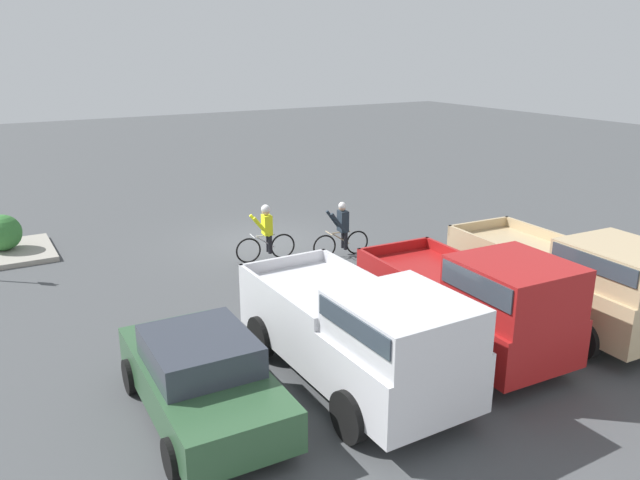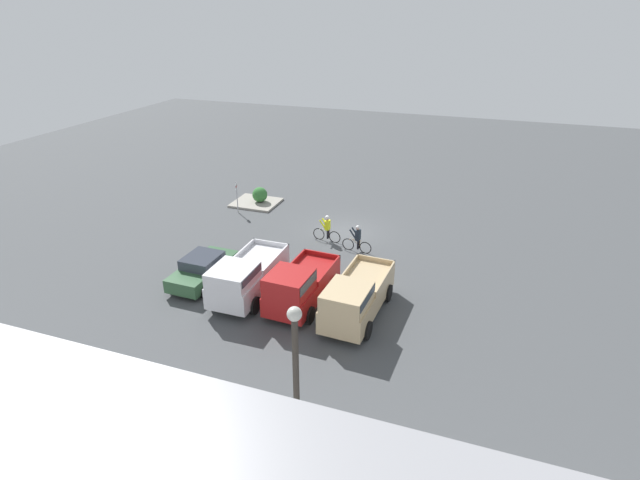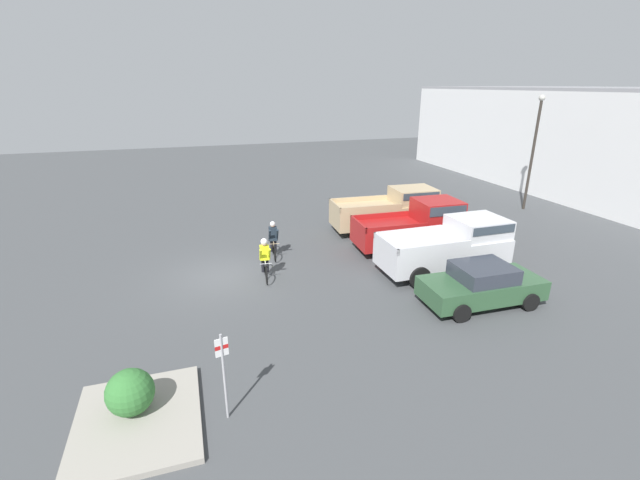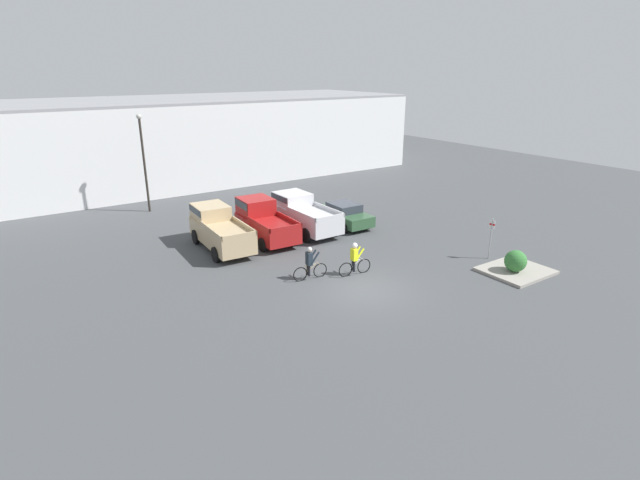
{
  "view_description": "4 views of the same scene",
  "coord_description": "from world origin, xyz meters",
  "px_view_note": "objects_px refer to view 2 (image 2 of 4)",
  "views": [
    {
      "loc": [
        8.12,
        17.54,
        6.04
      ],
      "look_at": [
        0.29,
        4.08,
        1.2
      ],
      "focal_mm": 35.0,
      "sensor_mm": 36.0,
      "label": 1
    },
    {
      "loc": [
        -8.15,
        27.89,
        13.05
      ],
      "look_at": [
        0.29,
        4.08,
        1.2
      ],
      "focal_mm": 28.0,
      "sensor_mm": 36.0,
      "label": 2
    },
    {
      "loc": [
        16.32,
        -1.06,
        7.37
      ],
      "look_at": [
        0.29,
        4.08,
        1.2
      ],
      "focal_mm": 24.0,
      "sensor_mm": 36.0,
      "label": 3
    },
    {
      "loc": [
        -13.56,
        -16.32,
        9.8
      ],
      "look_at": [
        0.29,
        4.08,
        1.2
      ],
      "focal_mm": 28.0,
      "sensor_mm": 36.0,
      "label": 4
    }
  ],
  "objects_px": {
    "shrub": "(260,195)",
    "sedan_0": "(203,269)",
    "cyclist_1": "(357,239)",
    "pickup_truck_0": "(356,297)",
    "cyclist_0": "(327,228)",
    "fire_lane_sign": "(237,194)",
    "pickup_truck_1": "(299,285)",
    "lamppost": "(297,401)",
    "pickup_truck_2": "(246,276)"
  },
  "relations": [
    {
      "from": "shrub",
      "to": "sedan_0",
      "type": "bearing_deg",
      "value": 101.0
    },
    {
      "from": "sedan_0",
      "to": "cyclist_1",
      "type": "xyz_separation_m",
      "value": [
        -6.58,
        -6.05,
        0.08
      ]
    },
    {
      "from": "pickup_truck_0",
      "to": "cyclist_0",
      "type": "xyz_separation_m",
      "value": [
        3.92,
        -7.51,
        -0.3
      ]
    },
    {
      "from": "cyclist_0",
      "to": "fire_lane_sign",
      "type": "xyz_separation_m",
      "value": [
        7.34,
        -2.32,
        0.51
      ]
    },
    {
      "from": "sedan_0",
      "to": "fire_lane_sign",
      "type": "height_order",
      "value": "fire_lane_sign"
    },
    {
      "from": "pickup_truck_0",
      "to": "pickup_truck_1",
      "type": "relative_size",
      "value": 1.1
    },
    {
      "from": "shrub",
      "to": "cyclist_1",
      "type": "bearing_deg",
      "value": 149.32
    },
    {
      "from": "lamppost",
      "to": "shrub",
      "type": "distance_m",
      "value": 24.88
    },
    {
      "from": "pickup_truck_2",
      "to": "lamppost",
      "type": "xyz_separation_m",
      "value": [
        -6.7,
        9.85,
        2.83
      ]
    },
    {
      "from": "pickup_truck_1",
      "to": "shrub",
      "type": "xyz_separation_m",
      "value": [
        7.77,
        -11.84,
        -0.47
      ]
    },
    {
      "from": "pickup_truck_2",
      "to": "pickup_truck_0",
      "type": "bearing_deg",
      "value": 179.4
    },
    {
      "from": "cyclist_0",
      "to": "pickup_truck_0",
      "type": "bearing_deg",
      "value": 117.56
    },
    {
      "from": "cyclist_0",
      "to": "cyclist_1",
      "type": "xyz_separation_m",
      "value": [
        -2.12,
        0.79,
        -0.03
      ]
    },
    {
      "from": "cyclist_1",
      "to": "lamppost",
      "type": "bearing_deg",
      "value": 100.04
    },
    {
      "from": "shrub",
      "to": "pickup_truck_2",
      "type": "bearing_deg",
      "value": 112.8
    },
    {
      "from": "cyclist_0",
      "to": "cyclist_1",
      "type": "relative_size",
      "value": 1.0
    },
    {
      "from": "sedan_0",
      "to": "cyclist_1",
      "type": "distance_m",
      "value": 8.94
    },
    {
      "from": "sedan_0",
      "to": "pickup_truck_0",
      "type": "bearing_deg",
      "value": 175.4
    },
    {
      "from": "pickup_truck_0",
      "to": "shrub",
      "type": "xyz_separation_m",
      "value": [
        10.57,
        -11.93,
        -0.46
      ]
    },
    {
      "from": "pickup_truck_0",
      "to": "pickup_truck_2",
      "type": "bearing_deg",
      "value": -0.6
    },
    {
      "from": "fire_lane_sign",
      "to": "cyclist_1",
      "type": "bearing_deg",
      "value": 161.82
    },
    {
      "from": "pickup_truck_0",
      "to": "cyclist_0",
      "type": "distance_m",
      "value": 8.48
    },
    {
      "from": "shrub",
      "to": "pickup_truck_1",
      "type": "bearing_deg",
      "value": 123.25
    },
    {
      "from": "cyclist_1",
      "to": "lamppost",
      "type": "xyz_separation_m",
      "value": [
        -2.92,
        16.51,
        3.16
      ]
    },
    {
      "from": "pickup_truck_1",
      "to": "pickup_truck_2",
      "type": "distance_m",
      "value": 2.78
    },
    {
      "from": "pickup_truck_0",
      "to": "pickup_truck_1",
      "type": "bearing_deg",
      "value": -1.67
    },
    {
      "from": "cyclist_0",
      "to": "lamppost",
      "type": "height_order",
      "value": "lamppost"
    },
    {
      "from": "pickup_truck_2",
      "to": "cyclist_0",
      "type": "xyz_separation_m",
      "value": [
        -1.66,
        -7.45,
        -0.29
      ]
    },
    {
      "from": "shrub",
      "to": "lamppost",
      "type": "bearing_deg",
      "value": 118.3
    },
    {
      "from": "pickup_truck_0",
      "to": "cyclist_1",
      "type": "xyz_separation_m",
      "value": [
        1.79,
        -6.72,
        -0.33
      ]
    },
    {
      "from": "cyclist_1",
      "to": "cyclist_0",
      "type": "bearing_deg",
      "value": -20.35
    },
    {
      "from": "cyclist_0",
      "to": "shrub",
      "type": "xyz_separation_m",
      "value": [
        6.65,
        -4.42,
        -0.16
      ]
    },
    {
      "from": "pickup_truck_0",
      "to": "pickup_truck_2",
      "type": "relative_size",
      "value": 1.04
    },
    {
      "from": "sedan_0",
      "to": "shrub",
      "type": "xyz_separation_m",
      "value": [
        2.19,
        -11.25,
        -0.04
      ]
    },
    {
      "from": "pickup_truck_2",
      "to": "sedan_0",
      "type": "height_order",
      "value": "pickup_truck_2"
    },
    {
      "from": "lamppost",
      "to": "shrub",
      "type": "bearing_deg",
      "value": -61.7
    },
    {
      "from": "fire_lane_sign",
      "to": "sedan_0",
      "type": "bearing_deg",
      "value": 107.47
    },
    {
      "from": "pickup_truck_0",
      "to": "cyclist_0",
      "type": "relative_size",
      "value": 3.03
    },
    {
      "from": "pickup_truck_1",
      "to": "fire_lane_sign",
      "type": "bearing_deg",
      "value": -49.05
    },
    {
      "from": "fire_lane_sign",
      "to": "cyclist_0",
      "type": "bearing_deg",
      "value": 162.46
    },
    {
      "from": "cyclist_1",
      "to": "sedan_0",
      "type": "bearing_deg",
      "value": 42.57
    },
    {
      "from": "cyclist_1",
      "to": "fire_lane_sign",
      "type": "bearing_deg",
      "value": -18.18
    },
    {
      "from": "shrub",
      "to": "cyclist_0",
      "type": "bearing_deg",
      "value": 146.4
    },
    {
      "from": "lamppost",
      "to": "sedan_0",
      "type": "bearing_deg",
      "value": -47.74
    },
    {
      "from": "pickup_truck_1",
      "to": "sedan_0",
      "type": "distance_m",
      "value": 5.63
    },
    {
      "from": "pickup_truck_1",
      "to": "shrub",
      "type": "height_order",
      "value": "pickup_truck_1"
    },
    {
      "from": "cyclist_1",
      "to": "pickup_truck_0",
      "type": "bearing_deg",
      "value": 104.95
    },
    {
      "from": "pickup_truck_1",
      "to": "shrub",
      "type": "distance_m",
      "value": 14.17
    },
    {
      "from": "pickup_truck_1",
      "to": "cyclist_1",
      "type": "xyz_separation_m",
      "value": [
        -1.01,
        -6.64,
        -0.35
      ]
    },
    {
      "from": "pickup_truck_1",
      "to": "pickup_truck_2",
      "type": "relative_size",
      "value": 0.95
    }
  ]
}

